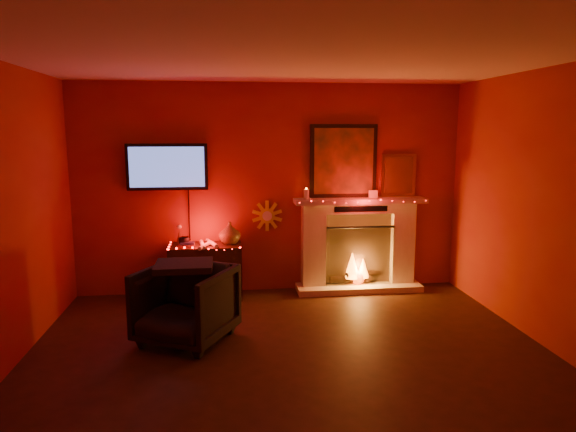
{
  "coord_description": "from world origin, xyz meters",
  "views": [
    {
      "loc": [
        -0.58,
        -4.1,
        2.1
      ],
      "look_at": [
        0.13,
        1.7,
        1.12
      ],
      "focal_mm": 32.0,
      "sensor_mm": 36.0,
      "label": 1
    }
  ],
  "objects_px": {
    "sunburst_clock": "(267,216)",
    "console_table": "(207,268)",
    "fireplace": "(358,236)",
    "armchair": "(186,305)",
    "tv": "(167,167)"
  },
  "relations": [
    {
      "from": "tv",
      "to": "sunburst_clock",
      "type": "height_order",
      "value": "tv"
    },
    {
      "from": "tv",
      "to": "console_table",
      "type": "height_order",
      "value": "tv"
    },
    {
      "from": "sunburst_clock",
      "to": "console_table",
      "type": "height_order",
      "value": "sunburst_clock"
    },
    {
      "from": "sunburst_clock",
      "to": "console_table",
      "type": "xyz_separation_m",
      "value": [
        -0.78,
        -0.22,
        -0.61
      ]
    },
    {
      "from": "fireplace",
      "to": "armchair",
      "type": "xyz_separation_m",
      "value": [
        -2.14,
        -1.5,
        -0.34
      ]
    },
    {
      "from": "tv",
      "to": "sunburst_clock",
      "type": "xyz_separation_m",
      "value": [
        1.25,
        0.03,
        -0.65
      ]
    },
    {
      "from": "armchair",
      "to": "fireplace",
      "type": "bearing_deg",
      "value": 63.26
    },
    {
      "from": "fireplace",
      "to": "armchair",
      "type": "height_order",
      "value": "fireplace"
    },
    {
      "from": "fireplace",
      "to": "console_table",
      "type": "height_order",
      "value": "fireplace"
    },
    {
      "from": "fireplace",
      "to": "tv",
      "type": "distance_m",
      "value": 2.61
    },
    {
      "from": "tv",
      "to": "console_table",
      "type": "relative_size",
      "value": 1.28
    },
    {
      "from": "sunburst_clock",
      "to": "tv",
      "type": "bearing_deg",
      "value": -178.76
    },
    {
      "from": "fireplace",
      "to": "armchair",
      "type": "relative_size",
      "value": 2.59
    },
    {
      "from": "sunburst_clock",
      "to": "armchair",
      "type": "relative_size",
      "value": 0.47
    },
    {
      "from": "armchair",
      "to": "tv",
      "type": "bearing_deg",
      "value": 129.17
    }
  ]
}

